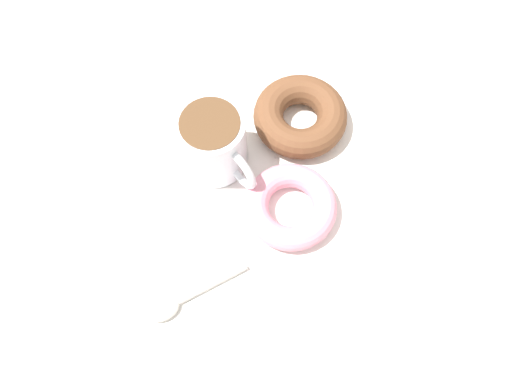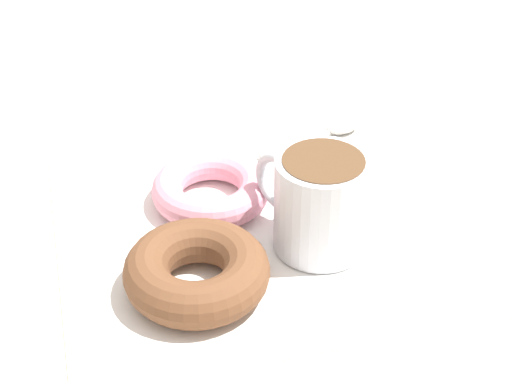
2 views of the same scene
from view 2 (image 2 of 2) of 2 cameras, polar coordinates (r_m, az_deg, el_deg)
The scene contains 6 objects.
ground_plane at distance 78.44cm, azimuth 1.10°, elevation -1.93°, with size 120.00×120.00×2.00cm, color beige.
napkin at distance 77.66cm, azimuth -0.00°, elevation -1.30°, with size 35.90×35.90×0.30cm, color white.
coffee_cup at distance 71.30cm, azimuth 4.26°, elevation -0.60°, with size 10.67×7.97×8.61cm.
donut_near_cup at distance 77.88cm, azimuth -3.03°, elevation 0.19°, with size 10.81×10.81×2.84cm, color pink.
donut_far at distance 68.12cm, azimuth -3.98°, elevation -5.30°, with size 11.74×11.74×3.76cm, color brown.
spoon at distance 88.67cm, azimuth 5.01°, elevation 4.07°, with size 4.74×11.97×0.90cm.
Camera 2 is at (59.63, -19.01, 46.28)cm, focal length 60.00 mm.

